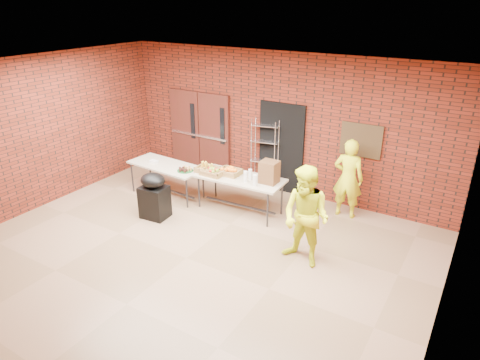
% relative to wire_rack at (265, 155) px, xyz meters
% --- Properties ---
extents(room, '(8.08, 7.08, 3.28)m').
position_rel_wire_rack_xyz_m(room, '(0.25, -3.32, 0.74)').
color(room, olive).
rests_on(room, ground).
extents(double_doors, '(1.78, 0.12, 2.10)m').
position_rel_wire_rack_xyz_m(double_doors, '(-1.94, 0.12, 0.20)').
color(double_doors, '#481814').
rests_on(double_doors, room).
extents(dark_doorway, '(1.10, 0.06, 2.10)m').
position_rel_wire_rack_xyz_m(dark_doorway, '(0.35, 0.14, 0.19)').
color(dark_doorway, black).
rests_on(dark_doorway, room).
extents(bronze_plaque, '(0.85, 0.04, 0.70)m').
position_rel_wire_rack_xyz_m(bronze_plaque, '(2.15, 0.13, 0.69)').
color(bronze_plaque, '#3F2E19').
rests_on(bronze_plaque, room).
extents(wire_rack, '(0.66, 0.34, 1.71)m').
position_rel_wire_rack_xyz_m(wire_rack, '(0.00, 0.00, 0.00)').
color(wire_rack, silver).
rests_on(wire_rack, room).
extents(table_left, '(1.85, 0.86, 0.74)m').
position_rel_wire_rack_xyz_m(table_left, '(-1.75, -1.44, -0.17)').
color(table_left, tan).
rests_on(table_left, room).
extents(table_right, '(1.93, 0.88, 0.78)m').
position_rel_wire_rack_xyz_m(table_right, '(0.10, -1.26, -0.14)').
color(table_right, tan).
rests_on(table_right, room).
extents(basket_bananas, '(0.46, 0.36, 0.14)m').
position_rel_wire_rack_xyz_m(basket_bananas, '(-0.65, -1.37, -0.02)').
color(basket_bananas, '#9A6A3E').
rests_on(basket_bananas, table_right).
extents(basket_oranges, '(0.47, 0.36, 0.15)m').
position_rel_wire_rack_xyz_m(basket_oranges, '(-0.17, -1.24, -0.02)').
color(basket_oranges, '#9A6A3E').
rests_on(basket_oranges, table_right).
extents(basket_apples, '(0.47, 0.37, 0.15)m').
position_rel_wire_rack_xyz_m(basket_apples, '(-0.46, -1.44, -0.01)').
color(basket_apples, '#9A6A3E').
rests_on(basket_apples, table_right).
extents(muffin_tray, '(0.35, 0.35, 0.09)m').
position_rel_wire_rack_xyz_m(muffin_tray, '(-1.15, -1.51, -0.07)').
color(muffin_tray, '#13491D').
rests_on(muffin_tray, table_left).
extents(napkin_box, '(0.18, 0.12, 0.06)m').
position_rel_wire_rack_xyz_m(napkin_box, '(-2.06, -1.50, -0.08)').
color(napkin_box, white).
rests_on(napkin_box, table_left).
extents(coffee_dispenser, '(0.35, 0.31, 0.46)m').
position_rel_wire_rack_xyz_m(coffee_dispenser, '(0.75, -1.19, 0.15)').
color(coffee_dispenser, brown).
rests_on(coffee_dispenser, table_right).
extents(cup_stack_front, '(0.08, 0.08, 0.23)m').
position_rel_wire_rack_xyz_m(cup_stack_front, '(0.33, -1.42, 0.04)').
color(cup_stack_front, white).
rests_on(cup_stack_front, table_right).
extents(cup_stack_mid, '(0.08, 0.08, 0.24)m').
position_rel_wire_rack_xyz_m(cup_stack_mid, '(0.58, -1.48, 0.04)').
color(cup_stack_mid, white).
rests_on(cup_stack_mid, table_right).
extents(cup_stack_back, '(0.08, 0.08, 0.23)m').
position_rel_wire_rack_xyz_m(cup_stack_back, '(0.34, -1.25, 0.03)').
color(cup_stack_back, white).
rests_on(cup_stack_back, table_right).
extents(covered_grill, '(0.57, 0.49, 0.98)m').
position_rel_wire_rack_xyz_m(covered_grill, '(-1.26, -2.42, -0.37)').
color(covered_grill, black).
rests_on(covered_grill, room).
extents(volunteer_woman, '(0.63, 0.44, 1.68)m').
position_rel_wire_rack_xyz_m(volunteer_woman, '(2.09, -0.29, -0.02)').
color(volunteer_woman, '#E3EF1A').
rests_on(volunteer_woman, room).
extents(volunteer_man, '(0.97, 0.82, 1.76)m').
position_rel_wire_rack_xyz_m(volunteer_man, '(2.05, -2.35, 0.03)').
color(volunteer_man, '#E3EF1A').
rests_on(volunteer_man, room).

